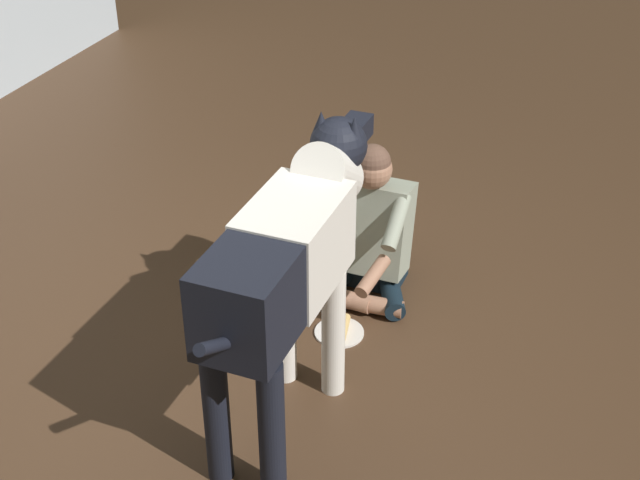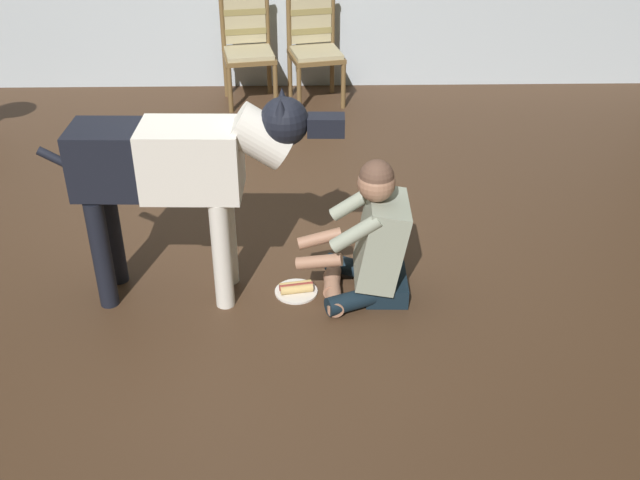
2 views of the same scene
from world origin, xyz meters
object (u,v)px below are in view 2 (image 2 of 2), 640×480
(person_sitting_on_floor, at_px, (372,242))
(hot_dog_on_plate, at_px, (296,289))
(dining_chair_left_of_pair, at_px, (247,43))
(dining_chair_right_of_pair, at_px, (314,43))
(large_dog, at_px, (182,168))

(person_sitting_on_floor, relative_size, hot_dog_on_plate, 3.39)
(dining_chair_left_of_pair, bearing_deg, person_sitting_on_floor, -74.33)
(dining_chair_left_of_pair, relative_size, person_sitting_on_floor, 1.13)
(dining_chair_right_of_pair, bearing_deg, dining_chair_left_of_pair, 179.94)
(dining_chair_right_of_pair, relative_size, large_dog, 0.59)
(dining_chair_left_of_pair, bearing_deg, dining_chair_right_of_pair, -0.06)
(dining_chair_left_of_pair, distance_m, large_dog, 3.20)
(dining_chair_right_of_pair, xyz_separation_m, hot_dog_on_plate, (-0.15, -3.21, -0.52))
(dining_chair_left_of_pair, xyz_separation_m, large_dog, (-0.14, -3.19, 0.28))
(large_dog, bearing_deg, person_sitting_on_floor, -1.67)
(dining_chair_right_of_pair, height_order, person_sitting_on_floor, dining_chair_right_of_pair)
(dining_chair_left_of_pair, bearing_deg, large_dog, -92.53)
(large_dog, bearing_deg, hot_dog_on_plate, -1.67)
(person_sitting_on_floor, bearing_deg, hot_dog_on_plate, 178.33)
(dining_chair_right_of_pair, relative_size, hot_dog_on_plate, 3.85)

